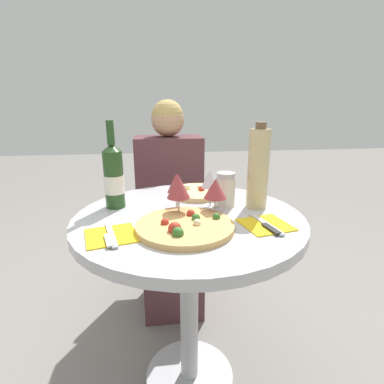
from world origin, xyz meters
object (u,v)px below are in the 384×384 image
chair_behind_diner (170,223)px  dining_table (189,249)px  tall_carafe (258,168)px  seated_diner (171,217)px  wine_bottle (114,176)px  pizza_large (185,226)px

chair_behind_diner → dining_table: bearing=92.9°
chair_behind_diner → tall_carafe: (0.31, -0.68, 0.49)m
dining_table → seated_diner: 0.60m
chair_behind_diner → wine_bottle: bearing=68.8°
dining_table → tall_carafe: 0.40m
chair_behind_diner → wine_bottle: size_ratio=2.59×
wine_bottle → chair_behind_diner: bearing=68.8°
pizza_large → seated_diner: bearing=90.7°
dining_table → wine_bottle: size_ratio=2.51×
wine_bottle → tall_carafe: 0.55m
dining_table → chair_behind_diner: (-0.04, 0.73, -0.20)m
pizza_large → wine_bottle: wine_bottle is taller
pizza_large → tall_carafe: tall_carafe is taller
seated_diner → dining_table: bearing=93.5°
chair_behind_diner → seated_diner: seated_diner is taller
pizza_large → wine_bottle: 0.37m
seated_diner → wine_bottle: (-0.24, -0.47, 0.36)m
pizza_large → tall_carafe: bearing=31.1°
wine_bottle → dining_table: bearing=-24.2°
dining_table → wine_bottle: (-0.27, 0.12, 0.26)m
dining_table → tall_carafe: (0.27, 0.05, 0.29)m
tall_carafe → chair_behind_diner: bearing=114.2°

